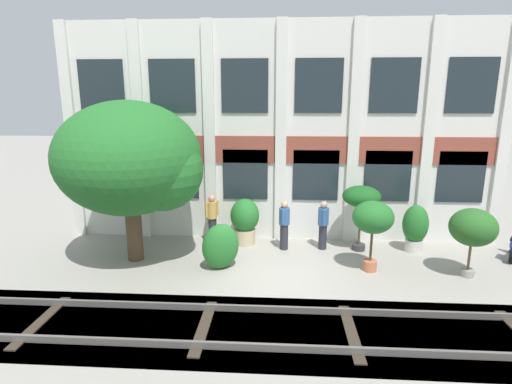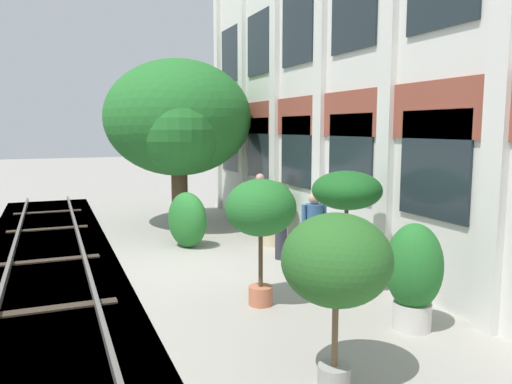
% 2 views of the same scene
% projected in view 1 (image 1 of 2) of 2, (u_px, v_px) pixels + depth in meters
% --- Properties ---
extents(ground_plane, '(80.00, 80.00, 0.00)m').
position_uv_depth(ground_plane, '(279.00, 272.00, 11.21)').
color(ground_plane, '#9E998E').
extents(apartment_facade, '(14.55, 0.64, 7.20)m').
position_uv_depth(apartment_facade, '(281.00, 134.00, 13.35)').
color(apartment_facade, silver).
rests_on(apartment_facade, ground).
extents(rail_tracks, '(22.19, 2.80, 0.43)m').
position_uv_depth(rail_tracks, '(278.00, 336.00, 8.44)').
color(rail_tracks, '#4C473F').
rests_on(rail_tracks, ground).
extents(broadleaf_tree, '(4.34, 4.13, 4.73)m').
position_uv_depth(broadleaf_tree, '(129.00, 162.00, 11.44)').
color(broadleaf_tree, '#4C3826').
rests_on(broadleaf_tree, ground).
extents(potted_plant_tall_urn, '(1.19, 1.19, 2.10)m').
position_uv_depth(potted_plant_tall_urn, '(361.00, 198.00, 12.48)').
color(potted_plant_tall_urn, '#333333').
rests_on(potted_plant_tall_urn, ground).
extents(potted_plant_low_pan, '(1.13, 1.13, 2.03)m').
position_uv_depth(potted_plant_low_pan, '(373.00, 219.00, 10.98)').
color(potted_plant_low_pan, '#B76647').
rests_on(potted_plant_low_pan, ground).
extents(potted_plant_fluted_column, '(0.79, 0.79, 1.52)m').
position_uv_depth(potted_plant_fluted_column, '(415.00, 227.00, 12.59)').
color(potted_plant_fluted_column, beige).
rests_on(potted_plant_fluted_column, ground).
extents(potted_plant_stone_basin, '(0.96, 0.96, 1.55)m').
position_uv_depth(potted_plant_stone_basin, '(245.00, 219.00, 13.23)').
color(potted_plant_stone_basin, tan).
rests_on(potted_plant_stone_basin, ground).
extents(potted_plant_terracotta_small, '(1.21, 1.21, 1.92)m').
position_uv_depth(potted_plant_terracotta_small, '(473.00, 228.00, 10.65)').
color(potted_plant_terracotta_small, gray).
rests_on(potted_plant_terracotta_small, ground).
extents(resident_by_doorway, '(0.34, 0.53, 1.59)m').
position_uv_depth(resident_by_doorway, '(323.00, 224.00, 12.77)').
color(resident_by_doorway, '#282833').
rests_on(resident_by_doorway, ground).
extents(resident_watching_tracks, '(0.40, 0.40, 1.63)m').
position_uv_depth(resident_watching_tracks, '(212.00, 217.00, 13.39)').
color(resident_watching_tracks, '#282833').
rests_on(resident_watching_tracks, ground).
extents(resident_near_plants, '(0.34, 0.52, 1.61)m').
position_uv_depth(resident_near_plants, '(284.00, 224.00, 12.74)').
color(resident_near_plants, '#282833').
rests_on(resident_near_plants, ground).
extents(topiary_hedge, '(1.29, 1.15, 1.32)m').
position_uv_depth(topiary_hedge, '(220.00, 246.00, 11.35)').
color(topiary_hedge, '#236B28').
rests_on(topiary_hedge, ground).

